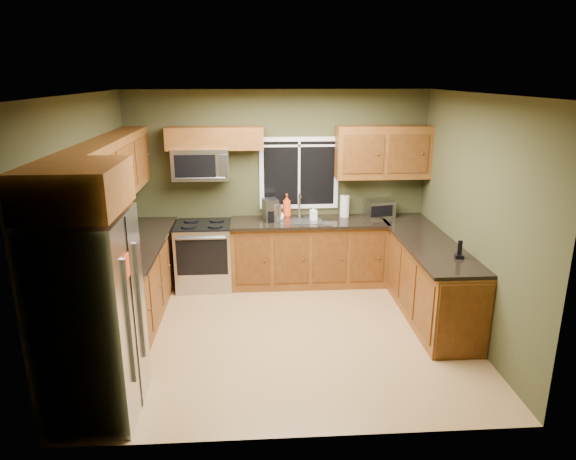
{
  "coord_description": "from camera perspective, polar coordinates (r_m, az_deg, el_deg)",
  "views": [
    {
      "loc": [
        -0.32,
        -5.36,
        2.88
      ],
      "look_at": [
        0.05,
        0.35,
        1.15
      ],
      "focal_mm": 32.0,
      "sensor_mm": 36.0,
      "label": 1
    }
  ],
  "objects": [
    {
      "name": "base_cabinets_back",
      "position": [
        7.31,
        2.27,
        -2.59
      ],
      "size": [
        2.17,
        0.6,
        0.9
      ],
      "primitive_type": "cube",
      "color": "brown",
      "rests_on": "ground"
    },
    {
      "name": "countertop_peninsula",
      "position": [
        6.57,
        15.08,
        -1.13
      ],
      "size": [
        0.65,
        2.5,
        0.04
      ],
      "primitive_type": "cube",
      "color": "black",
      "rests_on": "base_cabinets_peninsula"
    },
    {
      "name": "toaster_oven",
      "position": [
        7.42,
        10.13,
        2.36
      ],
      "size": [
        0.43,
        0.36,
        0.24
      ],
      "color": "#B7B7BC",
      "rests_on": "countertop_back"
    },
    {
      "name": "soap_bottle_a",
      "position": [
        7.29,
        -0.14,
        2.74
      ],
      "size": [
        0.13,
        0.13,
        0.33
      ],
      "primitive_type": "imported",
      "rotation": [
        0.0,
        0.0,
        0.03
      ],
      "color": "#E44415",
      "rests_on": "countertop_back"
    },
    {
      "name": "soap_bottle_b",
      "position": [
        7.15,
        2.84,
        1.92
      ],
      "size": [
        0.1,
        0.1,
        0.21
      ],
      "primitive_type": "imported",
      "rotation": [
        0.0,
        0.0,
        0.11
      ],
      "color": "white",
      "rests_on": "countertop_back"
    },
    {
      "name": "coffee_maker",
      "position": [
        7.09,
        -1.97,
        2.16
      ],
      "size": [
        0.23,
        0.28,
        0.31
      ],
      "color": "slate",
      "rests_on": "countertop_back"
    },
    {
      "name": "refrigerator",
      "position": [
        4.73,
        -21.04,
        -9.12
      ],
      "size": [
        0.74,
        0.9,
        1.8
      ],
      "color": "#B7B7BC",
      "rests_on": "ground"
    },
    {
      "name": "back_wall",
      "position": [
        7.33,
        -1.13,
        4.77
      ],
      "size": [
        4.2,
        0.0,
        4.2
      ],
      "primitive_type": "plane",
      "rotation": [
        1.57,
        0.0,
        0.0
      ],
      "color": "#37371D",
      "rests_on": "ground"
    },
    {
      "name": "range",
      "position": [
        7.28,
        -9.26,
        -2.75
      ],
      "size": [
        0.76,
        0.69,
        0.94
      ],
      "color": "#B7B7BC",
      "rests_on": "ground"
    },
    {
      "name": "right_wall",
      "position": [
        6.08,
        19.9,
        1.21
      ],
      "size": [
        0.0,
        3.6,
        3.6
      ],
      "primitive_type": "plane",
      "rotation": [
        1.57,
        0.0,
        -1.57
      ],
      "color": "#37371D",
      "rests_on": "ground"
    },
    {
      "name": "base_cabinets_peninsula",
      "position": [
        6.73,
        15.0,
        -4.96
      ],
      "size": [
        0.6,
        2.52,
        0.9
      ],
      "color": "brown",
      "rests_on": "ground"
    },
    {
      "name": "upper_cabinet_over_fridge",
      "position": [
        4.38,
        -22.59,
        4.33
      ],
      "size": [
        0.72,
        0.9,
        0.38
      ],
      "primitive_type": "cube",
      "color": "brown",
      "rests_on": "left_wall"
    },
    {
      "name": "upper_cabinets_back_left",
      "position": [
        7.06,
        -8.12,
        10.08
      ],
      "size": [
        1.3,
        0.33,
        0.3
      ],
      "primitive_type": "cube",
      "color": "brown",
      "rests_on": "back_wall"
    },
    {
      "name": "upper_cabinets_back_right",
      "position": [
        7.29,
        10.5,
        8.5
      ],
      "size": [
        1.3,
        0.33,
        0.72
      ],
      "primitive_type": "cube",
      "color": "brown",
      "rests_on": "back_wall"
    },
    {
      "name": "upper_cabinets_left",
      "position": [
        6.14,
        -19.03,
        6.34
      ],
      "size": [
        0.33,
        2.65,
        0.72
      ],
      "primitive_type": "cube",
      "color": "brown",
      "rests_on": "left_wall"
    },
    {
      "name": "sink",
      "position": [
        7.15,
        1.41,
        1.17
      ],
      "size": [
        0.6,
        0.42,
        0.36
      ],
      "color": "slate",
      "rests_on": "countertop_back"
    },
    {
      "name": "floor",
      "position": [
        6.09,
        -0.26,
        -11.39
      ],
      "size": [
        4.2,
        4.2,
        0.0
      ],
      "primitive_type": "plane",
      "color": "#9B7244",
      "rests_on": "ground"
    },
    {
      "name": "left_wall",
      "position": [
        5.85,
        -21.28,
        0.49
      ],
      "size": [
        0.0,
        3.6,
        3.6
      ],
      "primitive_type": "plane",
      "rotation": [
        1.57,
        0.0,
        1.57
      ],
      "color": "#37371D",
      "rests_on": "ground"
    },
    {
      "name": "soap_bottle_c",
      "position": [
        7.11,
        -1.0,
        1.74
      ],
      "size": [
        0.15,
        0.15,
        0.18
      ],
      "primitive_type": "imported",
      "rotation": [
        0.0,
        0.0,
        0.05
      ],
      "color": "white",
      "rests_on": "countertop_back"
    },
    {
      "name": "countertop_left",
      "position": [
        6.32,
        -16.82,
        -1.98
      ],
      "size": [
        0.65,
        2.65,
        0.04
      ],
      "primitive_type": "cube",
      "color": "black",
      "rests_on": "base_cabinets_left"
    },
    {
      "name": "base_cabinets_left",
      "position": [
        6.49,
        -16.69,
        -5.91
      ],
      "size": [
        0.6,
        2.65,
        0.9
      ],
      "primitive_type": "cube",
      "color": "brown",
      "rests_on": "ground"
    },
    {
      "name": "front_wall",
      "position": [
        3.89,
        1.33,
        -6.37
      ],
      "size": [
        4.2,
        0.0,
        4.2
      ],
      "primitive_type": "plane",
      "rotation": [
        -1.57,
        0.0,
        0.0
      ],
      "color": "#37371D",
      "rests_on": "ground"
    },
    {
      "name": "cordless_phone",
      "position": [
        5.97,
        18.5,
        -2.42
      ],
      "size": [
        0.11,
        0.11,
        0.2
      ],
      "color": "black",
      "rests_on": "countertop_peninsula"
    },
    {
      "name": "paper_towel_roll",
      "position": [
        7.34,
        6.3,
        2.65
      ],
      "size": [
        0.16,
        0.16,
        0.34
      ],
      "color": "white",
      "rests_on": "countertop_back"
    },
    {
      "name": "ceiling",
      "position": [
        5.37,
        -0.3,
        14.9
      ],
      "size": [
        4.2,
        4.2,
        0.0
      ],
      "primitive_type": "plane",
      "rotation": [
        3.14,
        0.0,
        0.0
      ],
      "color": "white",
      "rests_on": "back_wall"
    },
    {
      "name": "countertop_back",
      "position": [
        7.15,
        2.34,
        0.9
      ],
      "size": [
        2.17,
        0.65,
        0.04
      ],
      "primitive_type": "cube",
      "color": "black",
      "rests_on": "base_cabinets_back"
    },
    {
      "name": "kettle",
      "position": [
        7.07,
        -1.4,
        2.06
      ],
      "size": [
        0.22,
        0.22,
        0.3
      ],
      "color": "#B7B7BC",
      "rests_on": "countertop_back"
    },
    {
      "name": "window",
      "position": [
        7.29,
        1.24,
        6.33
      ],
      "size": [
        1.12,
        0.03,
        1.02
      ],
      "color": "white",
      "rests_on": "back_wall"
    },
    {
      "name": "microwave",
      "position": [
        7.1,
        -9.64,
        7.26
      ],
      "size": [
        0.76,
        0.41,
        0.42
      ],
      "color": "#B7B7BC",
      "rests_on": "back_wall"
    }
  ]
}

